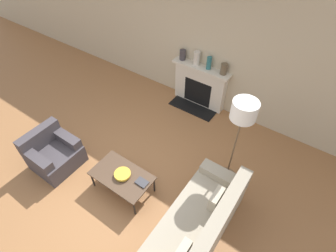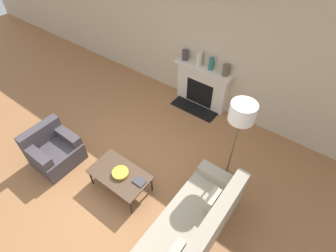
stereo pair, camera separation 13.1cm
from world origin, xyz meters
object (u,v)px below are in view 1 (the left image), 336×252
at_px(book, 142,182).
at_px(floor_lamp, 242,118).
at_px(armchair_near, 53,153).
at_px(mantel_vase_center_right, 209,63).
at_px(mantel_vase_center_left, 197,58).
at_px(mantel_vase_left, 183,55).
at_px(bowl, 122,174).
at_px(couch, 195,229).
at_px(fireplace, 200,86).
at_px(coffee_table, 122,176).
at_px(mantel_vase_right, 224,69).

bearing_deg(book, floor_lamp, 50.87).
relative_size(armchair_near, mantel_vase_center_right, 2.91).
xyz_separation_m(mantel_vase_center_left, mantel_vase_center_right, (0.30, 0.00, -0.01)).
distance_m(armchair_near, mantel_vase_left, 3.39).
bearing_deg(mantel_vase_center_right, bowl, -90.27).
bearing_deg(couch, fireplace, -150.92).
bearing_deg(armchair_near, mantel_vase_center_left, -20.41).
bearing_deg(mantel_vase_left, coffee_table, -77.56).
xyz_separation_m(couch, floor_lamp, (-0.09, 1.34, 1.19)).
bearing_deg(bowl, floor_lamp, 42.84).
height_order(armchair_near, mantel_vase_left, mantel_vase_left).
bearing_deg(armchair_near, mantel_vase_right, -30.00).
bearing_deg(fireplace, mantel_vase_left, 178.24).
distance_m(bowl, book, 0.37).
bearing_deg(mantel_vase_center_right, floor_lamp, -49.05).
bearing_deg(book, mantel_vase_right, 90.94).
distance_m(bowl, floor_lamp, 2.16).
bearing_deg(fireplace, coffee_table, -87.49).
height_order(couch, book, couch).
height_order(coffee_table, floor_lamp, floor_lamp).
bearing_deg(fireplace, mantel_vase_right, 1.75).
bearing_deg(coffee_table, mantel_vase_left, 102.44).
distance_m(armchair_near, bowl, 1.51).
relative_size(armchair_near, coffee_table, 0.78).
xyz_separation_m(couch, coffee_table, (-1.49, 0.05, 0.06)).
xyz_separation_m(fireplace, mantel_vase_left, (-0.51, 0.02, 0.63)).
height_order(fireplace, book, fireplace).
distance_m(couch, coffee_table, 1.49).
relative_size(coffee_table, mantel_vase_center_left, 3.38).
height_order(armchair_near, mantel_vase_center_right, mantel_vase_center_right).
relative_size(couch, bowl, 7.51).
xyz_separation_m(book, mantel_vase_center_left, (-0.65, 2.78, 0.75)).
bearing_deg(fireplace, floor_lamp, -45.66).
distance_m(book, mantel_vase_center_right, 2.90).
relative_size(book, floor_lamp, 0.12).
bearing_deg(armchair_near, mantel_vase_left, -14.45).
height_order(armchair_near, mantel_vase_center_left, mantel_vase_center_left).
height_order(couch, mantel_vase_center_right, mantel_vase_center_right).
relative_size(couch, coffee_table, 2.03).
bearing_deg(coffee_table, mantel_vase_center_left, 95.33).
xyz_separation_m(couch, mantel_vase_center_left, (-1.75, 2.91, 0.86)).
distance_m(armchair_near, mantel_vase_center_right, 3.61).
bearing_deg(couch, mantel_vase_center_right, -153.47).
bearing_deg(fireplace, mantel_vase_center_left, 173.77).
distance_m(fireplace, armchair_near, 3.43).
xyz_separation_m(floor_lamp, mantel_vase_center_right, (-1.37, 1.57, -0.35)).
relative_size(coffee_table, floor_lamp, 0.58).
distance_m(book, mantel_vase_center_left, 2.95).
relative_size(coffee_table, book, 5.02).
relative_size(book, mantel_vase_right, 0.87).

